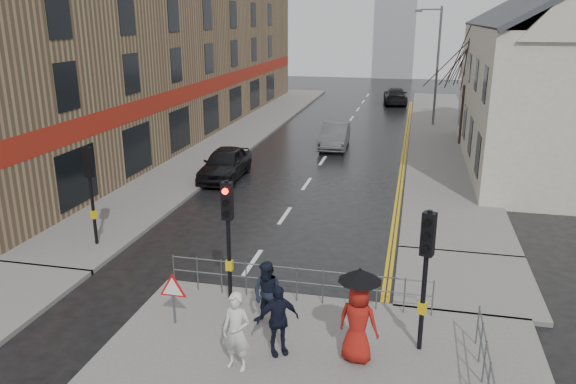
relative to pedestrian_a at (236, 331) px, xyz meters
The scene contains 23 objects.
ground 3.13m from the pedestrian_a, 116.33° to the left, with size 120.00×120.00×0.00m, color black.
left_pavement 26.83m from the pedestrian_a, 106.94° to the left, with size 4.00×44.00×0.14m, color #605E5B.
right_pavement 28.15m from the pedestrian_a, 79.37° to the left, with size 4.00×40.00×0.14m, color #605E5B.
pavement_bridge_right 7.73m from the pedestrian_a, 47.44° to the left, with size 4.00×4.20×0.14m, color #605E5B.
building_left_terrace 28.29m from the pedestrian_a, 118.37° to the left, with size 8.00×42.00×10.00m, color #8D7451.
building_right_cream 23.55m from the pedestrian_a, 62.63° to the left, with size 9.00×16.40×10.10m.
church_tower 65.14m from the pedestrian_a, 89.83° to the left, with size 5.00×5.00×18.00m, color gray.
traffic_signal_near_left 3.37m from the pedestrian_a, 111.33° to the left, with size 0.28×0.27×3.40m.
traffic_signal_near_right 4.45m from the pedestrian_a, 22.95° to the left, with size 0.34×0.33×3.40m.
traffic_signal_far_left 8.96m from the pedestrian_a, 140.30° to the left, with size 0.34×0.33×3.40m.
guard_railing_front 3.32m from the pedestrian_a, 78.88° to the left, with size 7.14×0.04×1.00m.
guard_railing_side 5.19m from the pedestrian_a, ahead, with size 0.04×4.54×1.00m.
warning_sign 2.56m from the pedestrian_a, 145.64° to the left, with size 0.80×0.07×1.35m.
street_lamp 31.20m from the pedestrian_a, 81.63° to the left, with size 1.83×0.25×8.00m.
tree_near 25.74m from the pedestrian_a, 75.91° to the left, with size 2.40×2.40×6.58m.
tree_far 33.50m from the pedestrian_a, 78.42° to the left, with size 2.40×2.40×5.64m.
pedestrian_a is the anchor object (origin of this frame).
pedestrian_b 1.90m from the pedestrian_a, 84.02° to the left, with size 0.81×0.63×1.68m, color black.
pedestrian_with_umbrella 2.68m from the pedestrian_a, 19.33° to the left, with size 1.05×0.96×2.23m.
pedestrian_d 1.05m from the pedestrian_a, 45.64° to the left, with size 0.99×0.41×1.69m, color black.
car_parked 15.59m from the pedestrian_a, 109.93° to the left, with size 1.78×4.42×1.50m, color black.
car_mid 22.46m from the pedestrian_a, 92.91° to the left, with size 1.52×4.35×1.43m, color #444649.
car_far 40.89m from the pedestrian_a, 87.78° to the left, with size 2.00×4.92×1.43m, color black.
Camera 1 is at (4.76, -12.73, 7.52)m, focal length 35.00 mm.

